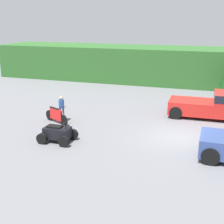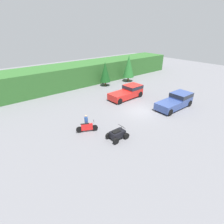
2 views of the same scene
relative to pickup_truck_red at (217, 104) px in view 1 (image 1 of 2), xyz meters
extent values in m
plane|color=slate|center=(-1.98, -4.53, -0.97)|extent=(80.00, 80.00, 0.00)
cube|color=#2D6028|center=(-1.98, 11.47, 0.85)|extent=(44.00, 6.00, 3.65)
cube|color=red|center=(-1.75, -0.04, -0.28)|extent=(3.03, 2.23, 0.91)
cylinder|color=black|center=(-2.70, 0.93, -0.54)|extent=(0.87, 0.30, 0.86)
cylinder|color=black|center=(-2.65, -1.06, -0.54)|extent=(0.87, 0.30, 0.86)
cylinder|color=black|center=(-0.20, -5.56, -0.54)|extent=(0.87, 0.29, 0.86)
cylinder|color=black|center=(-0.22, -7.55, -0.54)|extent=(0.87, 0.29, 0.86)
cylinder|color=black|center=(-9.29, -4.66, -0.62)|extent=(0.67, 0.39, 0.70)
cylinder|color=black|center=(-10.66, -4.00, -0.62)|extent=(0.67, 0.39, 0.70)
cube|color=red|center=(-9.98, -4.33, -0.40)|extent=(1.12, 0.65, 0.72)
cylinder|color=#B7B7BC|center=(-9.33, -4.64, -0.21)|extent=(0.30, 0.18, 0.81)
cylinder|color=black|center=(-9.33, -4.64, 0.21)|extent=(0.29, 0.56, 0.04)
cube|color=black|center=(-10.15, -4.24, -0.01)|extent=(0.83, 0.50, 0.06)
cylinder|color=black|center=(-7.70, -6.67, -0.67)|extent=(0.60, 0.22, 0.60)
cylinder|color=black|center=(-7.70, -7.79, -0.67)|extent=(0.60, 0.22, 0.60)
cylinder|color=black|center=(-9.03, -6.67, -0.67)|extent=(0.60, 0.22, 0.60)
cylinder|color=black|center=(-9.03, -7.79, -0.67)|extent=(0.60, 0.22, 0.60)
cube|color=black|center=(-8.36, -7.23, -0.44)|extent=(1.42, 0.86, 0.61)
cylinder|color=black|center=(-7.84, -7.23, 0.04)|extent=(0.05, 0.05, 0.35)
cylinder|color=black|center=(-7.84, -7.23, 0.21)|extent=(0.04, 1.05, 0.04)
cube|color=black|center=(-8.51, -7.23, -0.10)|extent=(0.82, 0.49, 0.08)
cylinder|color=brown|center=(-9.75, -3.83, -0.55)|extent=(0.22, 0.22, 0.85)
cylinder|color=brown|center=(-9.81, -4.02, -0.55)|extent=(0.22, 0.22, 0.85)
cylinder|color=#2D5199|center=(-9.78, -3.92, 0.19)|extent=(0.45, 0.45, 0.64)
sphere|color=tan|center=(-9.78, -3.92, 0.63)|extent=(0.29, 0.29, 0.23)
camera|label=1|loc=(-0.41, -21.65, 5.67)|focal=50.00mm
camera|label=2|loc=(-17.67, -17.82, 8.78)|focal=28.00mm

